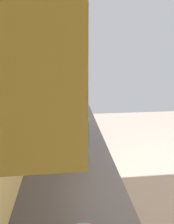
# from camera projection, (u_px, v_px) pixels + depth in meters

# --- Properties ---
(wall_back) EXTENTS (4.44, 0.12, 2.63)m
(wall_back) POSITION_uv_depth(u_px,v_px,m) (26.00, 95.00, 1.90)
(wall_back) COLOR #EECC7E
(wall_back) RESTS_ON ground_plane
(counter_run) EXTENTS (3.64, 0.66, 0.91)m
(counter_run) POSITION_uv_depth(u_px,v_px,m) (71.00, 194.00, 1.88)
(counter_run) COLOR #CEBC69
(counter_run) RESTS_ON ground_plane
(upper_cabinets) EXTENTS (2.72, 0.32, 0.66)m
(upper_cabinets) POSITION_uv_depth(u_px,v_px,m) (43.00, 20.00, 1.43)
(upper_cabinets) COLOR #CABD6D
(oven_range) EXTENTS (0.61, 0.68, 1.09)m
(oven_range) POSITION_uv_depth(u_px,v_px,m) (68.00, 118.00, 3.88)
(oven_range) COLOR black
(oven_range) RESTS_ON ground_plane
(microwave) EXTENTS (0.46, 0.36, 0.29)m
(microwave) POSITION_uv_depth(u_px,v_px,m) (66.00, 127.00, 1.85)
(microwave) COLOR white
(microwave) RESTS_ON counter_run
(kettle) EXTENTS (0.20, 0.15, 0.17)m
(kettle) POSITION_uv_depth(u_px,v_px,m) (69.00, 99.00, 3.15)
(kettle) COLOR #B7BABF
(kettle) RESTS_ON counter_run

